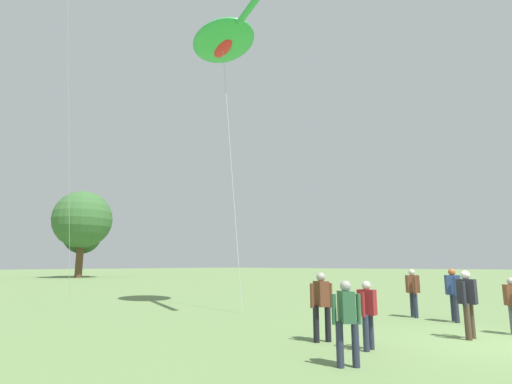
# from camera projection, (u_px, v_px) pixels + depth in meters

# --- Properties ---
(ground_plane) EXTENTS (300.00, 300.00, 0.00)m
(ground_plane) POSITION_uv_depth(u_px,v_px,m) (494.00, 343.00, 9.46)
(ground_plane) COLOR #66844C
(big_show_kite) EXTENTS (5.10, 8.47, 12.83)m
(big_show_kite) POSITION_uv_depth(u_px,v_px,m) (224.00, 41.00, 19.24)
(big_show_kite) COLOR green
(big_show_kite) RESTS_ON ground
(person_redhead_woman) EXTENTS (0.50, 0.48, 1.63)m
(person_redhead_woman) POSITION_uv_depth(u_px,v_px,m) (321.00, 301.00, 9.73)
(person_redhead_woman) COLOR black
(person_redhead_woman) RESTS_ON ground
(person_grey_haired_man) EXTENTS (0.53, 0.38, 1.47)m
(person_grey_haired_man) POSITION_uv_depth(u_px,v_px,m) (367.00, 310.00, 8.79)
(person_grey_haired_man) COLOR #282D42
(person_grey_haired_man) RESTS_ON ground
(person_navy_jacket) EXTENTS (0.44, 0.44, 1.54)m
(person_navy_jacket) POSITION_uv_depth(u_px,v_px,m) (347.00, 316.00, 7.37)
(person_navy_jacket) COLOR #282D42
(person_navy_jacket) RESTS_ON ground
(person_dark_jacket) EXTENTS (0.55, 0.50, 1.69)m
(person_dark_jacket) POSITION_uv_depth(u_px,v_px,m) (453.00, 291.00, 13.03)
(person_dark_jacket) COLOR #282D42
(person_dark_jacket) RESTS_ON ground
(person_tall_center) EXTENTS (0.60, 0.44, 1.67)m
(person_tall_center) POSITION_uv_depth(u_px,v_px,m) (467.00, 299.00, 10.10)
(person_tall_center) COLOR #473828
(person_tall_center) RESTS_ON ground
(person_photographer) EXTENTS (0.49, 0.49, 1.66)m
(person_photographer) POSITION_uv_depth(u_px,v_px,m) (413.00, 289.00, 14.18)
(person_photographer) COLOR #282D42
(person_photographer) RESTS_ON ground
(tree_oak_left) EXTENTS (7.97, 7.97, 11.97)m
(tree_oak_left) POSITION_uv_depth(u_px,v_px,m) (82.00, 220.00, 55.87)
(tree_oak_left) COLOR #513823
(tree_oak_left) RESTS_ON ground
(tree_shrub_far) EXTENTS (5.46, 5.46, 8.82)m
(tree_shrub_far) POSITION_uv_depth(u_px,v_px,m) (82.00, 236.00, 60.11)
(tree_shrub_far) COLOR #513823
(tree_shrub_far) RESTS_ON ground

